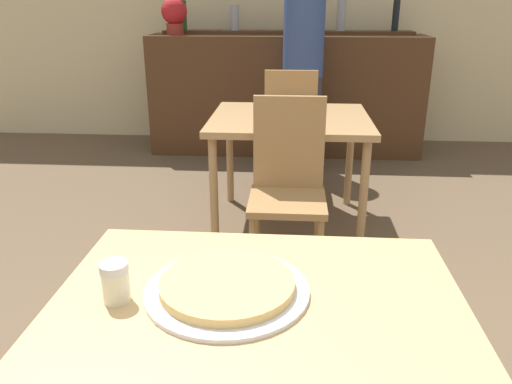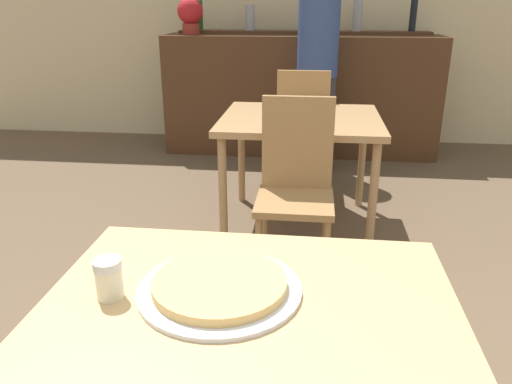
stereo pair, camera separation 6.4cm
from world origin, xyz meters
The scene contains 11 objects.
wall_back centered at (0.00, 4.46, 1.40)m, with size 8.00×0.05×2.80m.
dining_table_near centered at (0.00, 0.00, 0.66)m, with size 1.01×0.89×0.74m.
dining_table_far centered at (0.06, 2.15, 0.66)m, with size 0.99×0.89×0.74m.
bar_counter centered at (0.00, 3.95, 0.56)m, with size 2.60×0.56×1.12m.
bar_back_shelf centered at (-0.03, 4.09, 1.19)m, with size 2.39×0.24×0.34m.
chair_far_side_front centered at (0.06, 1.54, 0.54)m, with size 0.40×0.40×0.96m.
chair_far_side_back centered at (0.06, 2.76, 0.54)m, with size 0.40×0.40×0.96m.
pizza_tray centered at (-0.08, 0.11, 0.75)m, with size 0.41×0.41×0.04m.
cheese_shaker centered at (-0.34, 0.05, 0.79)m, with size 0.07×0.07×0.10m.
person_standing centered at (0.15, 3.37, 0.93)m, with size 0.34×0.34×1.72m.
potted_plant centered at (-1.05, 3.90, 1.31)m, with size 0.24×0.24×0.33m.
Camera 2 is at (0.14, -0.95, 1.41)m, focal length 35.00 mm.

